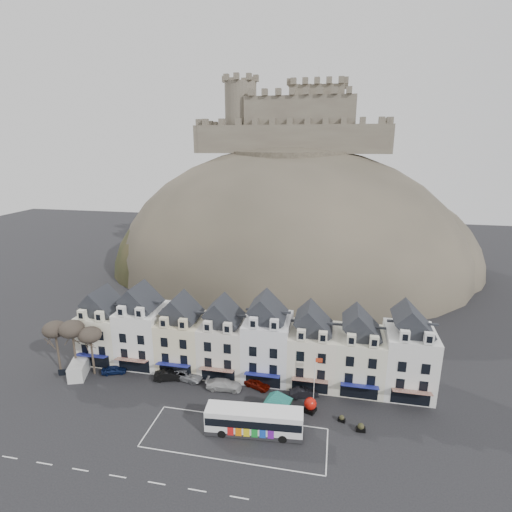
{
  "coord_description": "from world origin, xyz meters",
  "views": [
    {
      "loc": [
        12.55,
        -38.16,
        34.61
      ],
      "look_at": [
        -0.07,
        24.0,
        16.59
      ],
      "focal_mm": 28.0,
      "sensor_mm": 36.0,
      "label": 1
    }
  ],
  "objects_px": {
    "flagpole": "(315,377)",
    "car_maroon": "(257,383)",
    "white_van": "(79,368)",
    "car_white": "(224,385)",
    "car_navy": "(114,370)",
    "car_silver": "(186,374)",
    "bus_shelter": "(277,397)",
    "bus": "(254,420)",
    "car_black": "(170,375)",
    "red_buoy": "(310,405)",
    "car_charcoal": "(304,393)"
  },
  "relations": [
    {
      "from": "bus_shelter",
      "to": "bus",
      "type": "bearing_deg",
      "value": -115.6
    },
    {
      "from": "flagpole",
      "to": "car_maroon",
      "type": "distance_m",
      "value": 9.31
    },
    {
      "from": "car_silver",
      "to": "car_charcoal",
      "type": "distance_m",
      "value": 17.93
    },
    {
      "from": "car_white",
      "to": "bus",
      "type": "bearing_deg",
      "value": -146.41
    },
    {
      "from": "car_white",
      "to": "car_maroon",
      "type": "xyz_separation_m",
      "value": [
        4.6,
        1.37,
        -0.07
      ]
    },
    {
      "from": "bus_shelter",
      "to": "car_white",
      "type": "relative_size",
      "value": 1.25
    },
    {
      "from": "bus",
      "to": "flagpole",
      "type": "bearing_deg",
      "value": 42.62
    },
    {
      "from": "bus_shelter",
      "to": "car_black",
      "type": "bearing_deg",
      "value": 173.57
    },
    {
      "from": "white_van",
      "to": "car_charcoal",
      "type": "height_order",
      "value": "white_van"
    },
    {
      "from": "red_buoy",
      "to": "car_charcoal",
      "type": "height_order",
      "value": "red_buoy"
    },
    {
      "from": "flagpole",
      "to": "car_silver",
      "type": "relative_size",
      "value": 1.35
    },
    {
      "from": "white_van",
      "to": "car_navy",
      "type": "bearing_deg",
      "value": -4.75
    },
    {
      "from": "car_white",
      "to": "flagpole",
      "type": "bearing_deg",
      "value": -96.42
    },
    {
      "from": "red_buoy",
      "to": "car_white",
      "type": "bearing_deg",
      "value": 168.45
    },
    {
      "from": "bus_shelter",
      "to": "car_white",
      "type": "height_order",
      "value": "bus_shelter"
    },
    {
      "from": "red_buoy",
      "to": "car_silver",
      "type": "distance_m",
      "value": 19.42
    },
    {
      "from": "red_buoy",
      "to": "car_navy",
      "type": "height_order",
      "value": "red_buoy"
    },
    {
      "from": "car_black",
      "to": "car_charcoal",
      "type": "distance_m",
      "value": 20.26
    },
    {
      "from": "red_buoy",
      "to": "bus",
      "type": "bearing_deg",
      "value": -140.13
    },
    {
      "from": "bus",
      "to": "white_van",
      "type": "bearing_deg",
      "value": 161.35
    },
    {
      "from": "flagpole",
      "to": "car_silver",
      "type": "bearing_deg",
      "value": 174.12
    },
    {
      "from": "red_buoy",
      "to": "car_maroon",
      "type": "bearing_deg",
      "value": 153.88
    },
    {
      "from": "bus_shelter",
      "to": "car_charcoal",
      "type": "bearing_deg",
      "value": 72.31
    },
    {
      "from": "car_silver",
      "to": "car_white",
      "type": "height_order",
      "value": "car_white"
    },
    {
      "from": "car_charcoal",
      "to": "car_navy",
      "type": "bearing_deg",
      "value": 70.71
    },
    {
      "from": "car_charcoal",
      "to": "bus",
      "type": "bearing_deg",
      "value": 128.42
    },
    {
      "from": "car_navy",
      "to": "car_charcoal",
      "type": "bearing_deg",
      "value": -110.99
    },
    {
      "from": "red_buoy",
      "to": "car_black",
      "type": "bearing_deg",
      "value": 171.18
    },
    {
      "from": "car_white",
      "to": "car_navy",
      "type": "bearing_deg",
      "value": 84.25
    },
    {
      "from": "bus",
      "to": "white_van",
      "type": "xyz_separation_m",
      "value": [
        -29.08,
        7.24,
        -0.69
      ]
    },
    {
      "from": "car_navy",
      "to": "car_maroon",
      "type": "bearing_deg",
      "value": -108.85
    },
    {
      "from": "car_charcoal",
      "to": "car_white",
      "type": "bearing_deg",
      "value": 73.34
    },
    {
      "from": "bus",
      "to": "red_buoy",
      "type": "xyz_separation_m",
      "value": [
        6.51,
        5.43,
        -0.81
      ]
    },
    {
      "from": "bus_shelter",
      "to": "flagpole",
      "type": "bearing_deg",
      "value": 55.45
    },
    {
      "from": "bus_shelter",
      "to": "red_buoy",
      "type": "xyz_separation_m",
      "value": [
        4.12,
        2.3,
        -2.22
      ]
    },
    {
      "from": "white_van",
      "to": "flagpole",
      "type": "bearing_deg",
      "value": -19.35
    },
    {
      "from": "white_van",
      "to": "car_white",
      "type": "relative_size",
      "value": 1.07
    },
    {
      "from": "white_van",
      "to": "car_black",
      "type": "xyz_separation_m",
      "value": [
        14.23,
        1.5,
        -0.4
      ]
    },
    {
      "from": "bus_shelter",
      "to": "car_black",
      "type": "relative_size",
      "value": 1.39
    },
    {
      "from": "bus_shelter",
      "to": "car_silver",
      "type": "bearing_deg",
      "value": 168.59
    },
    {
      "from": "car_silver",
      "to": "car_maroon",
      "type": "relative_size",
      "value": 1.32
    },
    {
      "from": "bus",
      "to": "car_black",
      "type": "height_order",
      "value": "bus"
    },
    {
      "from": "car_navy",
      "to": "car_silver",
      "type": "height_order",
      "value": "car_silver"
    },
    {
      "from": "bus_shelter",
      "to": "red_buoy",
      "type": "bearing_deg",
      "value": 40.75
    },
    {
      "from": "red_buoy",
      "to": "white_van",
      "type": "relative_size",
      "value": 0.37
    },
    {
      "from": "flagpole",
      "to": "car_maroon",
      "type": "bearing_deg",
      "value": 167.14
    },
    {
      "from": "car_maroon",
      "to": "flagpole",
      "type": "bearing_deg",
      "value": -79.8
    },
    {
      "from": "white_van",
      "to": "car_silver",
      "type": "relative_size",
      "value": 1.05
    },
    {
      "from": "car_navy",
      "to": "car_maroon",
      "type": "xyz_separation_m",
      "value": [
        22.48,
        0.8,
        0.05
      ]
    },
    {
      "from": "car_silver",
      "to": "car_white",
      "type": "relative_size",
      "value": 1.02
    }
  ]
}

